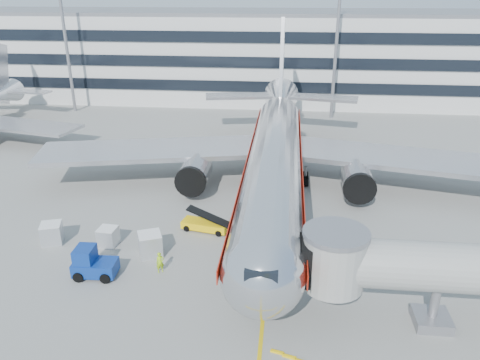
# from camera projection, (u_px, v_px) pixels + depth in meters

# --- Properties ---
(ground) EXTENTS (180.00, 180.00, 0.00)m
(ground) POSITION_uv_depth(u_px,v_px,m) (269.00, 249.00, 37.66)
(ground) COLOR gray
(ground) RESTS_ON ground
(lead_in_line) EXTENTS (0.25, 70.00, 0.01)m
(lead_in_line) POSITION_uv_depth(u_px,v_px,m) (274.00, 198.00, 46.85)
(lead_in_line) COLOR #DCB30B
(lead_in_line) RESTS_ON ground
(main_jet) EXTENTS (50.95, 48.70, 16.06)m
(main_jet) POSITION_uv_depth(u_px,v_px,m) (276.00, 152.00, 46.81)
(main_jet) COLOR silver
(main_jet) RESTS_ON ground
(jet_bridge) EXTENTS (17.80, 4.50, 7.00)m
(jet_bridge) POSITION_uv_depth(u_px,v_px,m) (470.00, 273.00, 27.65)
(jet_bridge) COLOR silver
(jet_bridge) RESTS_ON ground
(terminal) EXTENTS (150.00, 24.25, 15.60)m
(terminal) POSITION_uv_depth(u_px,v_px,m) (285.00, 54.00, 87.93)
(terminal) COLOR silver
(terminal) RESTS_ON ground
(light_mast_west) EXTENTS (2.40, 1.20, 25.45)m
(light_mast_west) POSITION_uv_depth(u_px,v_px,m) (63.00, 19.00, 73.93)
(light_mast_west) COLOR gray
(light_mast_west) RESTS_ON ground
(light_mast_centre) EXTENTS (2.40, 1.20, 25.45)m
(light_mast_centre) POSITION_uv_depth(u_px,v_px,m) (338.00, 21.00, 69.79)
(light_mast_centre) COLOR gray
(light_mast_centre) RESTS_ON ground
(belt_loader) EXTENTS (4.34, 2.25, 2.03)m
(belt_loader) POSITION_uv_depth(u_px,v_px,m) (205.00, 224.00, 40.39)
(belt_loader) COLOR yellow
(belt_loader) RESTS_ON ground
(baggage_tug) EXTENTS (3.12, 2.05, 2.30)m
(baggage_tug) POSITION_uv_depth(u_px,v_px,m) (92.00, 264.00, 33.85)
(baggage_tug) COLOR navy
(baggage_tug) RESTS_ON ground
(cargo_container_left) EXTENTS (2.02, 2.02, 1.71)m
(cargo_container_left) POSITION_uv_depth(u_px,v_px,m) (52.00, 233.00, 38.34)
(cargo_container_left) COLOR silver
(cargo_container_left) RESTS_ON ground
(cargo_container_right) EXTENTS (1.55, 1.55, 1.53)m
(cargo_container_right) POSITION_uv_depth(u_px,v_px,m) (108.00, 237.00, 38.01)
(cargo_container_right) COLOR silver
(cargo_container_right) RESTS_ON ground
(cargo_container_front) EXTENTS (2.27, 2.27, 1.83)m
(cargo_container_front) POSITION_uv_depth(u_px,v_px,m) (150.00, 244.00, 36.58)
(cargo_container_front) COLOR silver
(cargo_container_front) RESTS_ON ground
(ramp_worker) EXTENTS (0.71, 0.63, 1.62)m
(ramp_worker) POSITION_uv_depth(u_px,v_px,m) (160.00, 262.00, 34.36)
(ramp_worker) COLOR #A4D516
(ramp_worker) RESTS_ON ground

